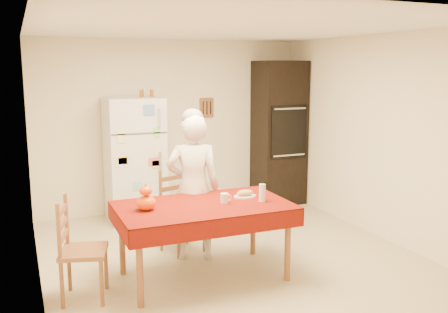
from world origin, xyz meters
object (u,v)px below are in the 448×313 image
bread_plate (245,196)px  dining_table (203,211)px  chair_left (76,246)px  chair_far (179,207)px  pumpkin_lower (146,203)px  wine_glass (262,193)px  oven_cabinet (279,133)px  seated_woman (193,188)px  refrigerator (135,159)px  coffee_mug (224,198)px

bread_plate → dining_table: bearing=-169.7°
chair_left → bread_plate: size_ratio=3.96×
chair_far → pumpkin_lower: bearing=-143.0°
pumpkin_lower → wine_glass: (1.16, -0.14, 0.02)m
dining_table → pumpkin_lower: size_ratio=9.07×
oven_cabinet → chair_far: size_ratio=2.32×
chair_left → chair_far: bearing=-40.1°
chair_left → pumpkin_lower: size_ratio=5.07×
chair_far → chair_left: size_ratio=1.00×
chair_far → seated_woman: bearing=-95.5°
chair_left → seated_woman: seated_woman is taller
refrigerator → oven_cabinet: 2.29m
oven_cabinet → seated_woman: oven_cabinet is taller
refrigerator → pumpkin_lower: 2.25m
dining_table → bread_plate: (0.50, 0.09, 0.08)m
oven_cabinet → dining_table: 3.13m
chair_left → wine_glass: chair_left is taller
pumpkin_lower → bread_plate: 1.07m
chair_far → bread_plate: chair_far is taller
pumpkin_lower → seated_woman: bearing=38.4°
oven_cabinet → bread_plate: oven_cabinet is taller
seated_woman → wine_glass: size_ratio=9.13×
oven_cabinet → chair_left: 4.08m
dining_table → pumpkin_lower: pumpkin_lower is taller
oven_cabinet → dining_table: size_ratio=1.29×
pumpkin_lower → bread_plate: bearing=3.8°
coffee_mug → pumpkin_lower: 0.78m
oven_cabinet → wine_glass: oven_cabinet is taller
refrigerator → pumpkin_lower: (-0.39, -2.21, -0.02)m
wine_glass → bread_plate: 0.24m
refrigerator → coffee_mug: 2.31m
wine_glass → bread_plate: (-0.09, 0.21, -0.08)m
chair_far → coffee_mug: size_ratio=9.50×
refrigerator → wine_glass: size_ratio=9.66×
pumpkin_lower → wine_glass: bearing=-6.9°
seated_woman → coffee_mug: (0.13, -0.58, 0.01)m
refrigerator → wine_glass: 2.48m
bread_plate → pumpkin_lower: bearing=-176.2°
refrigerator → bread_plate: (0.68, -2.14, -0.08)m
oven_cabinet → bread_plate: 2.73m
chair_far → coffee_mug: chair_far is taller
refrigerator → oven_cabinet: (2.28, 0.05, 0.25)m
chair_left → wine_glass: 1.85m
seated_woman → bread_plate: (0.41, -0.45, -0.03)m
coffee_mug → bread_plate: coffee_mug is taller
seated_woman → oven_cabinet: bearing=-120.4°
refrigerator → chair_far: bearing=-81.9°
pumpkin_lower → refrigerator: bearing=80.1°
dining_table → bread_plate: bearing=10.3°
seated_woman → wine_glass: 0.83m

